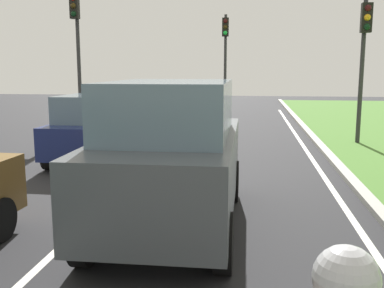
% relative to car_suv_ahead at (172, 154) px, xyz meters
% --- Properties ---
extents(ground_plane, '(60.00, 60.00, 0.00)m').
position_rel_car_suv_ahead_xyz_m(ground_plane, '(-0.72, 4.82, -1.17)').
color(ground_plane, '#262628').
extents(lane_line_center, '(0.12, 32.00, 0.01)m').
position_rel_car_suv_ahead_xyz_m(lane_line_center, '(-1.42, 4.82, -1.16)').
color(lane_line_center, silver).
rests_on(lane_line_center, ground).
extents(lane_line_right_edge, '(0.12, 32.00, 0.01)m').
position_rel_car_suv_ahead_xyz_m(lane_line_right_edge, '(2.88, 4.82, -1.16)').
color(lane_line_right_edge, silver).
rests_on(lane_line_right_edge, ground).
extents(curb_right, '(0.24, 48.00, 0.12)m').
position_rel_car_suv_ahead_xyz_m(curb_right, '(3.38, 4.82, -1.11)').
color(curb_right, '#9E9B93').
rests_on(curb_right, ground).
extents(car_suv_ahead, '(1.99, 4.51, 2.28)m').
position_rel_car_suv_ahead_xyz_m(car_suv_ahead, '(0.00, 0.00, 0.00)').
color(car_suv_ahead, '#474C51').
rests_on(car_suv_ahead, ground).
extents(car_hatchback_far, '(1.79, 3.73, 1.78)m').
position_rel_car_suv_ahead_xyz_m(car_hatchback_far, '(-2.93, 4.81, -0.28)').
color(car_hatchback_far, navy).
rests_on(car_hatchback_far, ground).
extents(traffic_light_near_right, '(0.32, 0.50, 4.63)m').
position_rel_car_suv_ahead_xyz_m(traffic_light_near_right, '(4.68, 8.43, 2.01)').
color(traffic_light_near_right, '#2D2D2D').
rests_on(traffic_light_near_right, ground).
extents(traffic_light_overhead_left, '(0.32, 0.50, 5.30)m').
position_rel_car_suv_ahead_xyz_m(traffic_light_overhead_left, '(-5.39, 10.00, 2.47)').
color(traffic_light_overhead_left, '#2D2D2D').
rests_on(traffic_light_overhead_left, ground).
extents(traffic_light_far_median, '(0.32, 0.50, 5.12)m').
position_rel_car_suv_ahead_xyz_m(traffic_light_far_median, '(-0.15, 16.35, 2.32)').
color(traffic_light_far_median, '#2D2D2D').
rests_on(traffic_light_far_median, ground).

